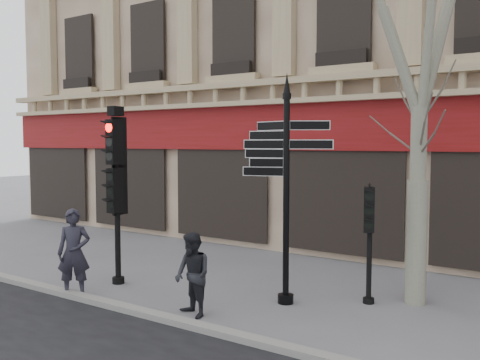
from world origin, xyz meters
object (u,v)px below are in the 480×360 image
object	(u,v)px
traffic_signal_main	(117,173)
pedestrian_b	(193,275)
traffic_signal_secondary	(370,223)
pedestrian_a	(74,253)
fingerpost	(287,150)

from	to	relation	value
traffic_signal_main	pedestrian_b	size ratio (longest dim) A/B	2.57
traffic_signal_main	pedestrian_b	world-z (taller)	traffic_signal_main
traffic_signal_secondary	pedestrian_a	size ratio (longest dim) A/B	1.27
traffic_signal_main	traffic_signal_secondary	distance (m)	5.55
traffic_signal_main	pedestrian_b	distance (m)	3.42
traffic_signal_main	traffic_signal_secondary	bearing A→B (deg)	17.04
traffic_signal_secondary	pedestrian_a	world-z (taller)	traffic_signal_secondary
traffic_signal_secondary	traffic_signal_main	bearing A→B (deg)	177.71
traffic_signal_main	pedestrian_a	size ratio (longest dim) A/B	2.18
fingerpost	pedestrian_a	bearing A→B (deg)	-158.73
traffic_signal_main	traffic_signal_secondary	xyz separation A→B (m)	(5.19, 1.77, -0.90)
pedestrian_b	traffic_signal_main	bearing A→B (deg)	-175.90
fingerpost	pedestrian_b	world-z (taller)	fingerpost
fingerpost	traffic_signal_main	size ratio (longest dim) A/B	1.14
pedestrian_b	traffic_signal_secondary	bearing A→B (deg)	67.77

